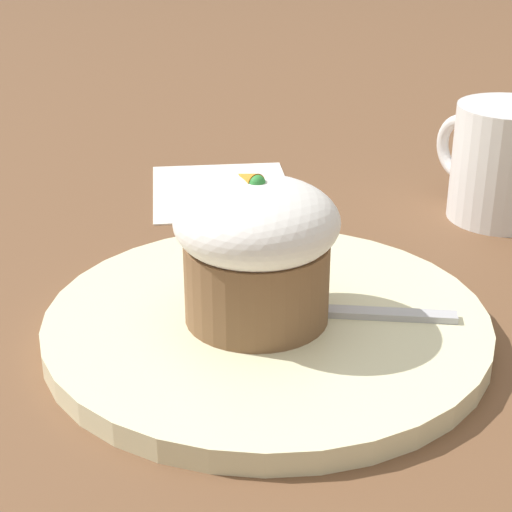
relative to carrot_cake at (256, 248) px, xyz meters
The scene contains 6 objects.
ground_plane 0.06m from the carrot_cake, 96.28° to the right, with size 4.00×4.00×0.00m, color brown.
dessert_plate 0.05m from the carrot_cake, 96.28° to the right, with size 0.26×0.26×0.01m.
carrot_cake is the anchor object (origin of this frame).
spoon 0.05m from the carrot_cake, 113.29° to the right, with size 0.10×0.11×0.01m.
coffee_cup 0.27m from the carrot_cake, 77.94° to the right, with size 0.11×0.08×0.09m.
paper_napkin 0.25m from the carrot_cake, 26.04° to the right, with size 0.17×0.16×0.00m.
Camera 1 is at (-0.36, 0.24, 0.25)m, focal length 60.00 mm.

